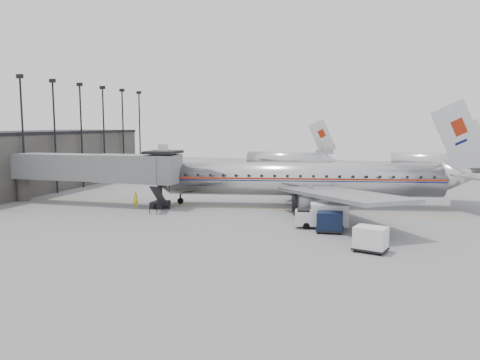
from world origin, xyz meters
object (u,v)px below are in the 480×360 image
(airliner, at_px, (310,179))
(baggage_cart_navy, at_px, (330,222))
(ramp_worker, at_px, (136,200))
(service_van, at_px, (322,215))
(baggage_cart_white, at_px, (371,238))

(airliner, bearing_deg, baggage_cart_navy, -85.84)
(baggage_cart_navy, xyz_separation_m, ramp_worker, (-22.07, 6.69, -0.12))
(airliner, relative_size, service_van, 7.80)
(service_van, height_order, baggage_cart_white, service_van)
(baggage_cart_white, bearing_deg, airliner, 127.44)
(airliner, distance_m, baggage_cart_navy, 13.41)
(service_van, xyz_separation_m, ramp_worker, (-21.27, 5.01, -0.32))
(baggage_cart_navy, bearing_deg, ramp_worker, 159.79)
(baggage_cart_navy, bearing_deg, airliner, 101.15)
(service_van, bearing_deg, baggage_cart_navy, -71.76)
(baggage_cart_white, xyz_separation_m, ramp_worker, (-25.46, 12.05, -0.14))
(baggage_cart_navy, relative_size, ramp_worker, 1.42)
(airliner, xyz_separation_m, service_van, (2.52, -11.14, -1.89))
(airliner, relative_size, baggage_cart_navy, 15.96)
(airliner, distance_m, ramp_worker, 19.85)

